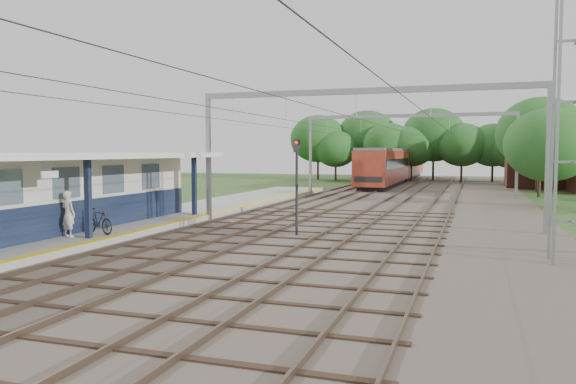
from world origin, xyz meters
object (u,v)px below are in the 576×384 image
at_px(train, 397,164).
at_px(signal_post, 297,176).
at_px(bicycle, 99,221).
at_px(person, 68,214).

height_order(train, signal_post, signal_post).
height_order(bicycle, signal_post, signal_post).
relative_size(person, signal_post, 0.44).
relative_size(person, train, 0.05).
bearing_deg(person, train, -82.67).
distance_m(train, signal_post, 47.28).
bearing_deg(train, signal_post, -87.76).
bearing_deg(bicycle, train, 11.74).
height_order(person, bicycle, person).
relative_size(bicycle, train, 0.05).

